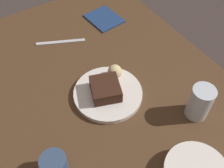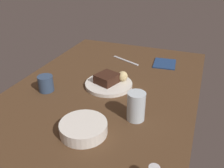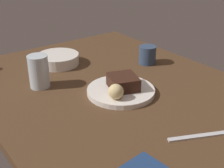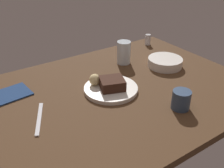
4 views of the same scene
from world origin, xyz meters
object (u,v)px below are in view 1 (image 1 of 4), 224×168
object	(u,v)px
butter_knife	(61,42)
chocolate_cake_slice	(106,89)
coffee_cup	(55,166)
bread_roll	(115,72)
water_glass	(200,102)
dessert_plate	(108,94)
folded_napkin	(104,18)

from	to	relation	value
butter_knife	chocolate_cake_slice	bearing A→B (deg)	117.00
chocolate_cake_slice	butter_knife	size ratio (longest dim) A/B	0.51
coffee_cup	bread_roll	bearing A→B (deg)	121.89
bread_roll	water_glass	bearing A→B (deg)	28.94
bread_roll	butter_knife	distance (cm)	28.71
dessert_plate	coffee_cup	size ratio (longest dim) A/B	3.06
water_glass	folded_napkin	distance (cm)	56.55
water_glass	folded_napkin	bearing A→B (deg)	179.21
butter_knife	folded_napkin	world-z (taller)	folded_napkin
water_glass	coffee_cup	size ratio (longest dim) A/B	1.55
coffee_cup	folded_napkin	bearing A→B (deg)	137.98
water_glass	folded_napkin	world-z (taller)	water_glass
folded_napkin	butter_knife	bearing A→B (deg)	-80.42
bread_roll	water_glass	xyz separation A→B (cm)	(25.11, 13.89, 1.59)
chocolate_cake_slice	coffee_cup	size ratio (longest dim) A/B	1.32
dessert_plate	folded_napkin	bearing A→B (deg)	150.59
bread_roll	folded_napkin	size ratio (longest dim) A/B	0.33
dessert_plate	chocolate_cake_slice	world-z (taller)	chocolate_cake_slice
butter_knife	folded_napkin	distance (cm)	22.55
chocolate_cake_slice	water_glass	size ratio (longest dim) A/B	0.85
bread_roll	butter_knife	xyz separation A→B (cm)	(-27.42, -7.58, -3.85)
coffee_cup	butter_knife	size ratio (longest dim) A/B	0.39
bread_roll	folded_napkin	world-z (taller)	bread_roll
dessert_plate	butter_knife	xyz separation A→B (cm)	(-31.95, -2.10, -0.59)
water_glass	chocolate_cake_slice	bearing A→B (deg)	-135.51
butter_knife	bread_roll	bearing A→B (deg)	130.02
dessert_plate	water_glass	xyz separation A→B (cm)	(20.58, 19.36, 4.85)
coffee_cup	folded_napkin	world-z (taller)	coffee_cup
butter_knife	folded_napkin	xyz separation A→B (cm)	(-3.75, 22.23, 0.05)
bread_roll	coffee_cup	distance (cm)	35.99
dessert_plate	bread_roll	size ratio (longest dim) A/B	4.65
water_glass	butter_knife	size ratio (longest dim) A/B	0.60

